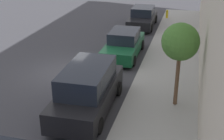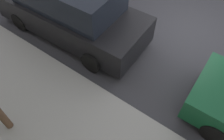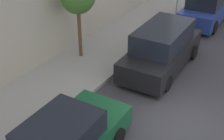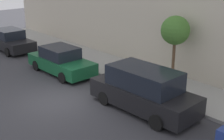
% 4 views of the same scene
% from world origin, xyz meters
% --- Properties ---
extents(ground_plane, '(60.00, 60.00, 0.00)m').
position_xyz_m(ground_plane, '(0.00, 0.00, 0.00)').
color(ground_plane, '#38383D').
extents(parked_minivan_second, '(2.03, 4.95, 1.90)m').
position_xyz_m(parked_minivan_second, '(2.17, -3.20, 0.92)').
color(parked_minivan_second, black).
rests_on(parked_minivan_second, ground_plane).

